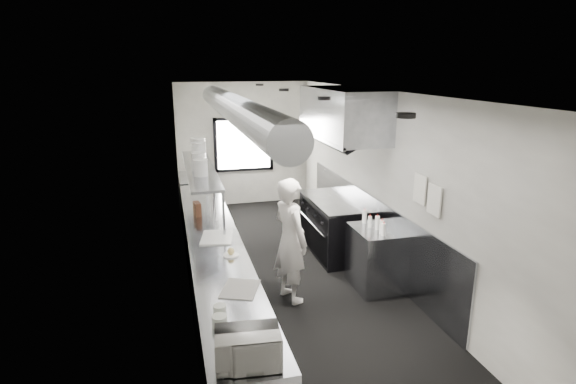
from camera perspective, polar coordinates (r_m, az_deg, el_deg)
floor at (r=7.29m, az=-0.06°, el=-10.21°), size 3.00×8.00×0.01m
ceiling at (r=6.57m, az=-0.07°, el=12.35°), size 3.00×8.00×0.01m
wall_back at (r=10.63m, az=-5.53°, el=5.90°), size 3.00×0.02×2.80m
wall_front at (r=3.37m, az=18.12°, el=-16.86°), size 3.00×0.02×2.80m
wall_left at (r=6.59m, az=-12.78°, el=-0.39°), size 0.02×8.00×2.80m
wall_right at (r=7.31m, az=11.39°, el=1.24°), size 0.02×8.00×2.80m
wall_cladding at (r=7.80m, az=9.98°, el=-4.29°), size 0.03×5.50×1.10m
hvac_duct at (r=6.85m, az=-6.70°, el=10.27°), size 0.40×6.40×0.40m
service_window at (r=10.60m, az=-5.50°, el=5.87°), size 1.36×0.05×1.25m
exhaust_hood at (r=7.61m, az=6.71°, el=9.58°), size 0.81×2.20×0.88m
prep_counter at (r=6.47m, az=-8.96°, el=-9.48°), size 0.70×6.00×0.90m
pass_shelf at (r=7.55m, az=-10.81°, el=2.78°), size 0.45×3.00×0.68m
range at (r=8.01m, az=5.88°, el=-4.21°), size 0.88×1.60×0.94m
bottle_station at (r=6.87m, az=10.86°, el=-8.05°), size 0.65×0.80×0.90m
far_work_table at (r=9.94m, az=-11.19°, el=-0.62°), size 0.70×1.20×0.90m
notice_sheet_a at (r=6.22m, az=16.02°, el=0.36°), size 0.02×0.28×0.38m
notice_sheet_b at (r=5.95m, az=17.67°, el=-0.96°), size 0.02×0.28×0.38m
line_cook at (r=6.27m, az=0.29°, el=-5.97°), size 0.60×0.73×1.73m
microwave at (r=3.78m, az=-5.01°, el=-18.71°), size 0.50×0.40×0.28m
deli_tub_a at (r=4.32m, az=-8.45°, el=-15.51°), size 0.16×0.16×0.10m
deli_tub_b at (r=4.50m, az=-8.43°, el=-14.22°), size 0.15×0.15×0.09m
newspaper at (r=4.93m, az=-5.96°, el=-11.84°), size 0.50×0.55×0.01m
small_plate at (r=5.73m, az=-7.08°, el=-7.77°), size 0.19×0.19×0.02m
pastry at (r=5.71m, az=-7.10°, el=-7.30°), size 0.09×0.09×0.09m
cutting_board at (r=6.32m, az=-8.80°, el=-5.57°), size 0.50×0.61×0.02m
knife_block at (r=7.26m, az=-11.18°, el=-2.07°), size 0.12×0.21×0.21m
plate_stack_a at (r=6.92m, az=-10.77°, el=2.98°), size 0.22×0.22×0.25m
plate_stack_b at (r=7.29m, az=-11.00°, el=3.74°), size 0.28×0.28×0.28m
plate_stack_c at (r=7.84m, az=-10.97°, el=4.79°), size 0.30×0.30×0.34m
plate_stack_d at (r=8.09m, az=-11.08°, el=5.27°), size 0.32×0.32×0.39m
squeeze_bottle_a at (r=6.44m, az=11.75°, el=-4.57°), size 0.07×0.07×0.18m
squeeze_bottle_b at (r=6.51m, az=11.52°, el=-4.28°), size 0.07×0.07×0.19m
squeeze_bottle_c at (r=6.65m, az=11.01°, el=-3.78°), size 0.08×0.08×0.20m
squeeze_bottle_d at (r=6.73m, az=10.11°, el=-3.66°), size 0.06×0.06×0.16m
squeeze_bottle_e at (r=6.89m, az=9.46°, el=-3.01°), size 0.07×0.07×0.20m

